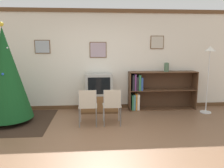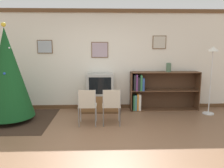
# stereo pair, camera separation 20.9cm
# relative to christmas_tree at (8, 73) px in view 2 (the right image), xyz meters

# --- Properties ---
(ground_plane) EXTENTS (24.00, 24.00, 0.00)m
(ground_plane) POSITION_rel_christmas_tree_xyz_m (2.13, -1.44, -1.12)
(ground_plane) COLOR brown
(wall_back) EXTENTS (8.28, 0.11, 2.70)m
(wall_back) POSITION_rel_christmas_tree_xyz_m (2.13, 1.03, 0.23)
(wall_back) COLOR silver
(wall_back) RESTS_ON ground_plane
(area_rug) EXTENTS (1.91, 1.83, 0.01)m
(area_rug) POSITION_rel_christmas_tree_xyz_m (0.00, -0.00, -1.12)
(area_rug) COLOR #332319
(area_rug) RESTS_ON ground_plane
(christmas_tree) EXTENTS (1.09, 1.09, 2.24)m
(christmas_tree) POSITION_rel_christmas_tree_xyz_m (0.00, 0.00, 0.00)
(christmas_tree) COLOR maroon
(christmas_tree) RESTS_ON area_rug
(tv_console) EXTENTS (1.00, 0.52, 0.46)m
(tv_console) POSITION_rel_christmas_tree_xyz_m (2.09, 0.70, -0.89)
(tv_console) COLOR brown
(tv_console) RESTS_ON ground_plane
(television) EXTENTS (0.69, 0.51, 0.55)m
(television) POSITION_rel_christmas_tree_xyz_m (2.09, 0.70, -0.38)
(television) COLOR #9E9E99
(television) RESTS_ON tv_console
(folding_chair_left) EXTENTS (0.40, 0.40, 0.82)m
(folding_chair_left) POSITION_rel_christmas_tree_xyz_m (1.82, -0.38, -0.65)
(folding_chair_left) COLOR #BCB29E
(folding_chair_left) RESTS_ON ground_plane
(folding_chair_right) EXTENTS (0.40, 0.40, 0.82)m
(folding_chair_right) POSITION_rel_christmas_tree_xyz_m (2.35, -0.38, -0.65)
(folding_chair_right) COLOR #BCB29E
(folding_chair_right) RESTS_ON ground_plane
(bookshelf) EXTENTS (1.85, 0.36, 1.05)m
(bookshelf) POSITION_rel_christmas_tree_xyz_m (3.54, 0.81, -0.60)
(bookshelf) COLOR brown
(bookshelf) RESTS_ON ground_plane
(vase) EXTENTS (0.13, 0.13, 0.24)m
(vase) POSITION_rel_christmas_tree_xyz_m (3.91, 0.75, 0.05)
(vase) COLOR #47664C
(vase) RESTS_ON bookshelf
(standing_lamp) EXTENTS (0.28, 0.28, 1.73)m
(standing_lamp) POSITION_rel_christmas_tree_xyz_m (4.88, 0.36, 0.20)
(standing_lamp) COLOR silver
(standing_lamp) RESTS_ON ground_plane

